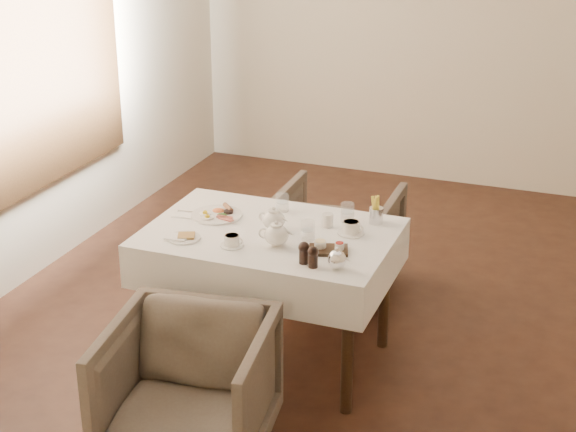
# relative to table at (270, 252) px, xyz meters

# --- Properties ---
(room) EXTENTS (5.00, 5.00, 5.00)m
(room) POSITION_rel_table_xyz_m (-1.81, 0.65, 0.96)
(room) COLOR black
(room) RESTS_ON ground
(table) EXTENTS (1.28, 0.88, 0.75)m
(table) POSITION_rel_table_xyz_m (0.00, 0.00, 0.00)
(table) COLOR black
(table) RESTS_ON ground
(armchair_near) EXTENTS (0.81, 0.83, 0.67)m
(armchair_near) POSITION_rel_table_xyz_m (-0.03, -0.91, -0.30)
(armchair_near) COLOR brown
(armchair_near) RESTS_ON ground
(armchair_far) EXTENTS (0.73, 0.75, 0.67)m
(armchair_far) POSITION_rel_table_xyz_m (0.08, 0.90, -0.30)
(armchair_far) COLOR brown
(armchair_far) RESTS_ON ground
(breakfast_plate) EXTENTS (0.28, 0.28, 0.03)m
(breakfast_plate) POSITION_rel_table_xyz_m (-0.35, 0.10, 0.13)
(breakfast_plate) COLOR white
(breakfast_plate) RESTS_ON table
(side_plate) EXTENTS (0.17, 0.17, 0.02)m
(side_plate) POSITION_rel_table_xyz_m (-0.38, -0.25, 0.12)
(side_plate) COLOR white
(side_plate) RESTS_ON table
(teapot_centre) EXTENTS (0.17, 0.14, 0.13)m
(teapot_centre) POSITION_rel_table_xyz_m (0.01, 0.03, 0.18)
(teapot_centre) COLOR white
(teapot_centre) RESTS_ON table
(teapot_front) EXTENTS (0.19, 0.16, 0.13)m
(teapot_front) POSITION_rel_table_xyz_m (0.10, -0.15, 0.18)
(teapot_front) COLOR white
(teapot_front) RESTS_ON table
(creamer) EXTENTS (0.06, 0.06, 0.07)m
(creamer) POSITION_rel_table_xyz_m (0.26, 0.17, 0.15)
(creamer) COLOR white
(creamer) RESTS_ON table
(teacup_near) EXTENTS (0.12, 0.12, 0.06)m
(teacup_near) POSITION_rel_table_xyz_m (-0.11, -0.24, 0.14)
(teacup_near) COLOR white
(teacup_near) RESTS_ON table
(teacup_far) EXTENTS (0.14, 0.14, 0.07)m
(teacup_far) POSITION_rel_table_xyz_m (0.40, 0.12, 0.15)
(teacup_far) COLOR white
(teacup_far) RESTS_ON table
(glass_left) EXTENTS (0.07, 0.07, 0.10)m
(glass_left) POSITION_rel_table_xyz_m (-0.04, 0.29, 0.17)
(glass_left) COLOR silver
(glass_left) RESTS_ON table
(glass_mid) EXTENTS (0.08, 0.08, 0.10)m
(glass_mid) POSITION_rel_table_xyz_m (0.22, -0.03, 0.17)
(glass_mid) COLOR silver
(glass_mid) RESTS_ON table
(glass_right) EXTENTS (0.09, 0.09, 0.10)m
(glass_right) POSITION_rel_table_xyz_m (0.34, 0.27, 0.17)
(glass_right) COLOR silver
(glass_right) RESTS_ON table
(condiment_board) EXTENTS (0.22, 0.18, 0.05)m
(condiment_board) POSITION_rel_table_xyz_m (0.36, -0.13, 0.13)
(condiment_board) COLOR black
(condiment_board) RESTS_ON table
(pepper_mill_left) EXTENTS (0.06, 0.06, 0.11)m
(pepper_mill_left) POSITION_rel_table_xyz_m (0.30, -0.30, 0.17)
(pepper_mill_left) COLOR black
(pepper_mill_left) RESTS_ON table
(pepper_mill_right) EXTENTS (0.06, 0.06, 0.11)m
(pepper_mill_right) POSITION_rel_table_xyz_m (0.35, -0.32, 0.17)
(pepper_mill_right) COLOR black
(pepper_mill_right) RESTS_ON table
(silver_pot) EXTENTS (0.13, 0.12, 0.12)m
(silver_pot) POSITION_rel_table_xyz_m (0.46, -0.30, 0.17)
(silver_pot) COLOR white
(silver_pot) RESTS_ON table
(fries_cup) EXTENTS (0.07, 0.07, 0.16)m
(fries_cup) POSITION_rel_table_xyz_m (0.48, 0.31, 0.19)
(fries_cup) COLOR silver
(fries_cup) RESTS_ON table
(cutlery_fork) EXTENTS (0.21, 0.05, 0.00)m
(cutlery_fork) POSITION_rel_table_xyz_m (-0.47, 0.09, 0.12)
(cutlery_fork) COLOR silver
(cutlery_fork) RESTS_ON table
(cutlery_knife) EXTENTS (0.18, 0.03, 0.00)m
(cutlery_knife) POSITION_rel_table_xyz_m (-0.48, -0.00, 0.12)
(cutlery_knife) COLOR silver
(cutlery_knife) RESTS_ON table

